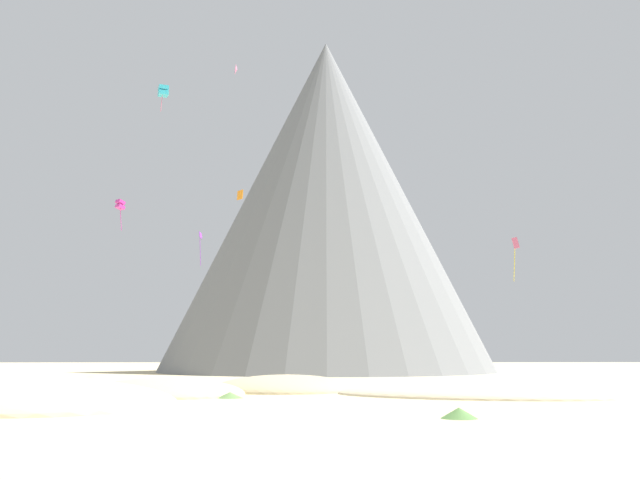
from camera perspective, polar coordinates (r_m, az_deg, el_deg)
name	(u,v)px	position (r m, az deg, el deg)	size (l,w,h in m)	color
ground_plane	(319,413)	(37.81, -0.06, -14.40)	(400.00, 400.00, 0.00)	beige
dune_foreground_left	(5,402)	(50.32, -25.05, -12.31)	(26.41, 19.77, 3.28)	beige
dune_foreground_right	(286,390)	(60.42, -2.93, -12.56)	(12.71, 13.32, 2.68)	#C6B284
dune_midground	(476,396)	(54.20, 13.04, -12.68)	(21.77, 11.55, 2.14)	beige
dune_back_low	(165,394)	(56.41, -12.99, -12.55)	(15.03, 12.22, 2.45)	#CCBA8E
bush_mid_center	(458,390)	(52.38, 11.61, -12.31)	(1.35, 1.35, 0.98)	#668C4C
bush_ridge_crest	(230,395)	(50.40, -7.60, -12.85)	(1.90, 1.90, 0.44)	#668C4C
bush_far_left	(459,413)	(35.35, 11.65, -14.11)	(1.86, 1.86, 0.54)	#568442
rock_massif	(330,207)	(123.50, 0.83, 2.82)	(81.95, 81.95, 61.69)	slate
kite_violet_mid	(200,241)	(98.55, -10.06, -0.09)	(0.39, 1.07, 4.93)	purple
kite_green_low	(315,321)	(96.49, -0.43, -6.88)	(0.55, 1.70, 3.25)	green
kite_orange_mid	(240,195)	(61.53, -6.77, 3.81)	(0.64, 1.01, 0.91)	orange
kite_rainbow_mid	(515,250)	(91.91, 16.16, -0.78)	(0.97, 0.51, 5.88)	#E5668C
kite_cyan_high	(163,91)	(102.41, -13.09, 12.15)	(1.76, 1.76, 3.78)	#33BCDB
kite_magenta_mid	(120,205)	(99.33, -16.51, 2.85)	(1.49, 1.50, 4.43)	#D1339E
kite_pink_high	(236,69)	(92.48, -7.08, 14.10)	(0.59, 1.41, 1.38)	pink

